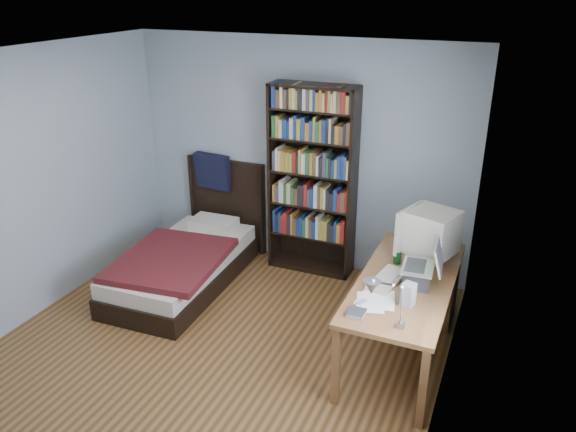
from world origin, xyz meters
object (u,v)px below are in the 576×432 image
object	(u,v)px
laptop	(420,272)
soda_can	(397,257)
bookshelf	(312,181)
bed	(187,259)
desk_lamp	(377,291)
keyboard	(387,280)
desk	(415,285)
crt_monitor	(429,232)
speaker	(408,295)

from	to	relation	value
laptop	soda_can	world-z (taller)	laptop
bookshelf	bed	bearing A→B (deg)	-144.65
desk_lamp	keyboard	world-z (taller)	desk_lamp
keyboard	desk	bearing A→B (deg)	86.44
keyboard	soda_can	xyz separation A→B (m)	(0.00, 0.36, 0.04)
crt_monitor	bed	size ratio (longest dim) A/B	0.26
desk	desk_lamp	bearing A→B (deg)	-90.06
crt_monitor	bookshelf	size ratio (longest dim) A/B	0.26
desk	speaker	world-z (taller)	speaker
desk	bookshelf	size ratio (longest dim) A/B	0.84
speaker	soda_can	bearing A→B (deg)	123.62
desk	soda_can	distance (m)	0.45
speaker	laptop	bearing A→B (deg)	101.31
desk_lamp	desk	bearing A→B (deg)	89.94
desk	keyboard	world-z (taller)	keyboard
crt_monitor	speaker	world-z (taller)	crt_monitor
desk	laptop	size ratio (longest dim) A/B	4.37
desk_lamp	bookshelf	xyz separation A→B (m)	(-1.28, 2.21, -0.15)
crt_monitor	bed	xyz separation A→B (m)	(-2.49, -0.04, -0.74)
crt_monitor	desk	bearing A→B (deg)	139.24
bed	desk_lamp	bearing A→B (deg)	-30.57
desk_lamp	speaker	distance (m)	0.75
desk	bookshelf	distance (m)	1.57
desk_lamp	bed	bearing A→B (deg)	149.43
speaker	desk	bearing A→B (deg)	110.10
desk	desk_lamp	xyz separation A→B (m)	(-0.00, -1.53, 0.77)
desk_lamp	bed	xyz separation A→B (m)	(-2.40, 1.42, -0.93)
crt_monitor	bookshelf	world-z (taller)	bookshelf
desk	soda_can	xyz separation A→B (m)	(-0.14, -0.23, 0.37)
desk_lamp	soda_can	xyz separation A→B (m)	(-0.14, 1.30, -0.40)
laptop	bed	bearing A→B (deg)	170.60
laptop	soda_can	distance (m)	0.39
bookshelf	desk_lamp	bearing A→B (deg)	-59.98
desk_lamp	speaker	size ratio (longest dim) A/B	3.04
desk_lamp	bed	distance (m)	2.93
speaker	bookshelf	size ratio (longest dim) A/B	0.09
laptop	desk_lamp	bearing A→B (deg)	-96.20
crt_monitor	laptop	distance (m)	0.48
crt_monitor	bookshelf	bearing A→B (deg)	151.13
bed	crt_monitor	bearing A→B (deg)	0.95
crt_monitor	keyboard	xyz separation A→B (m)	(-0.23, -0.51, -0.25)
laptop	bed	world-z (taller)	bed
laptop	desk_lamp	xyz separation A→B (m)	(-0.11, -1.00, 0.35)
laptop	soda_can	bearing A→B (deg)	129.11
laptop	speaker	distance (m)	0.35
speaker	bookshelf	distance (m)	2.08
bookshelf	laptop	bearing A→B (deg)	-41.10
desk_lamp	laptop	bearing A→B (deg)	83.80
desk	speaker	bearing A→B (deg)	-84.22
crt_monitor	speaker	xyz separation A→B (m)	(0.00, -0.80, -0.18)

